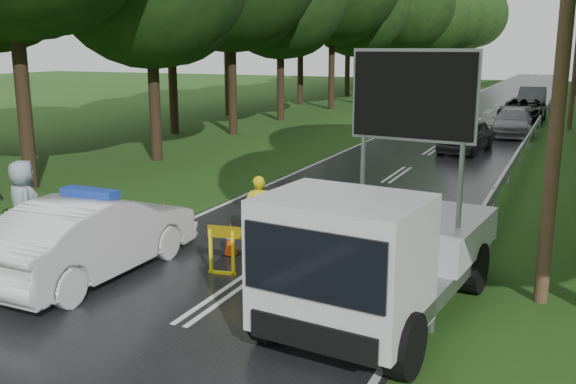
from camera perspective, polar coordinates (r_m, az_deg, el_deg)
The scene contains 18 objects.
ground at distance 11.76m, azimuth -5.59°, elevation -9.07°, with size 160.00×160.00×0.00m, color #1D4814.
road at distance 40.05m, azimuth 16.29°, elevation 6.09°, with size 7.00×140.00×0.02m, color black.
guardrail at distance 39.33m, azimuth 21.64°, elevation 6.37°, with size 0.12×60.06×0.70m.
utility_pole_near at distance 11.46m, azimuth 23.63°, elevation 15.25°, with size 1.40×0.24×10.00m.
police_sedan at distance 12.92m, azimuth -16.96°, elevation -3.82°, with size 1.72×4.81×1.74m.
work_truck at distance 10.37m, azimuth 7.95°, elevation -5.35°, with size 2.92×5.59×4.28m.
barrier at distance 12.17m, azimuth -1.85°, elevation -4.47°, with size 2.40×0.40×1.00m.
officer at distance 14.20m, azimuth -2.63°, elevation -1.73°, with size 0.59×0.39×1.61m, color yellow.
civilian at distance 13.54m, azimuth 6.23°, elevation -2.57°, with size 0.77×0.60×1.59m, color navy.
bystander_right at distance 15.02m, azimuth -22.41°, elevation -1.14°, with size 0.98×0.63×2.00m, color #84939F.
queue_car_first at distance 28.19m, azimuth 15.56°, elevation 4.86°, with size 1.61×4.00×1.36m, color #424549.
queue_car_second at distance 33.96m, azimuth 19.30°, elevation 5.87°, with size 1.87×4.60×1.33m, color gray.
queue_car_third at distance 39.91m, azimuth 20.12°, elevation 6.83°, with size 2.39×5.18×1.44m, color black.
queue_car_fourth at distance 48.19m, azimuth 20.85°, elevation 7.78°, with size 1.70×4.87×1.60m, color #44474D.
cone_center at distance 13.75m, azimuth -5.12°, elevation -4.23°, with size 0.34×0.34×0.72m.
cone_far at distance 15.29m, azimuth 3.75°, elevation -2.49°, with size 0.33×0.33×0.70m.
cone_left_mid at distance 15.54m, azimuth -10.92°, elevation -2.27°, with size 0.38×0.38×0.79m.
cone_right at distance 14.19m, azimuth 11.03°, elevation -3.89°, with size 0.34×0.34×0.72m.
Camera 1 is at (5.48, -9.43, 4.38)m, focal length 40.00 mm.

